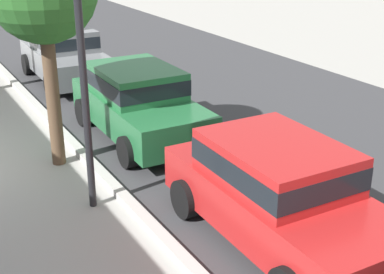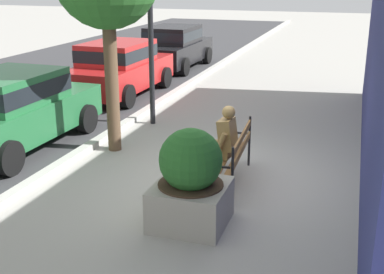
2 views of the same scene
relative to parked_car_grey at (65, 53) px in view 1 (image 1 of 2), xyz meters
name	(u,v)px [view 1 (image 1 of 2)]	position (x,y,z in m)	size (l,w,h in m)	color
street_surface	(248,110)	(5.00, 3.12, -0.84)	(60.00, 9.00, 0.01)	#38383A
curb_stone	(72,143)	(5.00, -1.48, -0.78)	(60.00, 0.20, 0.12)	#B2AFA8
parked_car_grey	(65,53)	(0.00, 0.00, 0.00)	(4.13, 1.97, 1.56)	slate
parked_car_green	(138,100)	(5.21, 0.00, 0.00)	(4.13, 1.97, 1.56)	#236638
parked_car_red	(278,190)	(10.09, 0.00, 0.00)	(4.13, 1.97, 1.56)	#B21E1E
lamp_post	(82,57)	(7.70, -2.00, 1.71)	(0.32, 0.32, 3.90)	black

